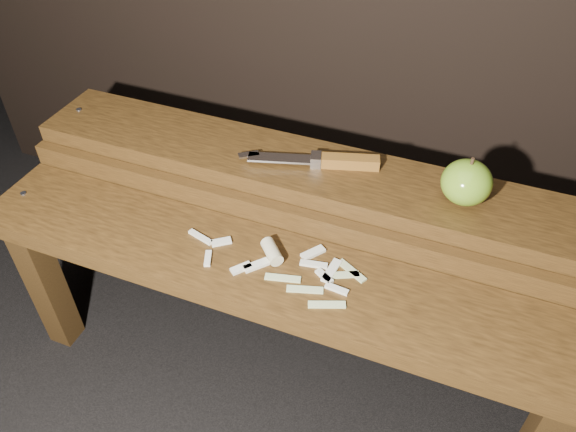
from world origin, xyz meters
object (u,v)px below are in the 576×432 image
at_px(knife, 332,161).
at_px(bench_rear_tier, 306,198).
at_px(bench_front_tier, 265,293).
at_px(apple, 467,182).

bearing_deg(knife, bench_rear_tier, -160.12).
relative_size(bench_front_tier, apple, 12.52).
distance_m(bench_rear_tier, apple, 0.33).
distance_m(apple, knife, 0.26).
distance_m(bench_front_tier, bench_rear_tier, 0.23).
relative_size(bench_rear_tier, knife, 4.28).
distance_m(bench_front_tier, apple, 0.43).
bearing_deg(knife, apple, -2.69).
bearing_deg(apple, bench_front_tier, -143.00).
distance_m(bench_rear_tier, knife, 0.11).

